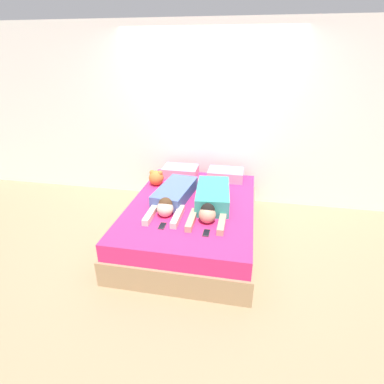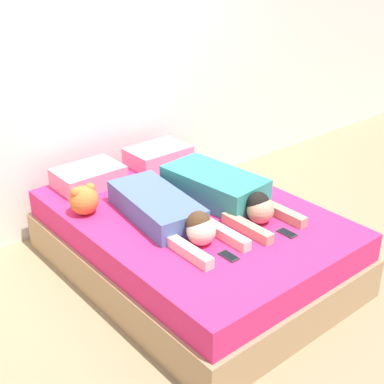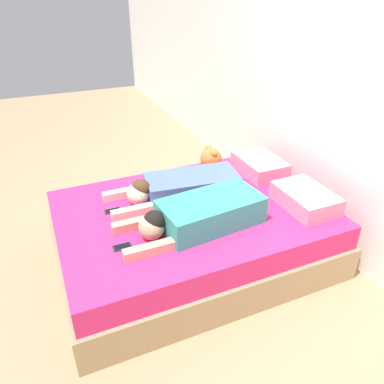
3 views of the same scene
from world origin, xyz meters
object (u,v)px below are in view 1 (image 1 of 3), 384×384
at_px(bed, 192,220).
at_px(cell_phone_right, 206,233).
at_px(person_left, 173,196).
at_px(plush_toy, 156,178).
at_px(cell_phone_left, 162,226).
at_px(person_right, 212,199).
at_px(pillow_head_left, 181,171).
at_px(pillow_head_right, 226,174).

height_order(bed, cell_phone_right, cell_phone_right).
xyz_separation_m(person_left, plush_toy, (-0.36, 0.47, 0.03)).
bearing_deg(cell_phone_left, cell_phone_right, -5.52).
bearing_deg(person_right, person_left, 176.19).
height_order(bed, cell_phone_left, cell_phone_left).
xyz_separation_m(bed, pillow_head_left, (-0.34, 0.84, 0.32)).
relative_size(person_right, cell_phone_left, 8.46).
xyz_separation_m(cell_phone_left, plush_toy, (-0.39, 1.05, 0.10)).
xyz_separation_m(pillow_head_right, plush_toy, (-0.93, -0.39, 0.04)).
relative_size(pillow_head_left, cell_phone_right, 3.85).
bearing_deg(bed, person_left, -176.67).
height_order(person_left, cell_phone_right, person_left).
relative_size(person_left, person_right, 1.03).
distance_m(cell_phone_left, plush_toy, 1.13).
bearing_deg(person_right, pillow_head_right, 84.43).
xyz_separation_m(bed, cell_phone_right, (0.27, -0.64, 0.25)).
bearing_deg(pillow_head_left, person_right, -56.68).
bearing_deg(cell_phone_right, plush_toy, 128.28).
distance_m(pillow_head_left, cell_phone_left, 1.45).
height_order(pillow_head_left, person_right, person_right).
xyz_separation_m(person_left, cell_phone_left, (0.03, -0.58, -0.08)).
xyz_separation_m(person_left, cell_phone_right, (0.51, -0.63, -0.08)).
bearing_deg(plush_toy, pillow_head_right, 22.57).
bearing_deg(cell_phone_right, pillow_head_left, 112.30).
distance_m(bed, cell_phone_left, 0.68).
bearing_deg(person_right, cell_phone_right, -87.71).
height_order(person_right, cell_phone_left, person_right).
height_order(pillow_head_left, cell_phone_right, pillow_head_left).
relative_size(person_right, plush_toy, 5.11).
relative_size(bed, person_left, 1.89).
bearing_deg(person_right, cell_phone_left, -129.87).
relative_size(pillow_head_right, plush_toy, 2.33).
height_order(pillow_head_left, plush_toy, plush_toy).
distance_m(person_left, person_right, 0.49).
height_order(cell_phone_left, plush_toy, plush_toy).
height_order(bed, plush_toy, plush_toy).
bearing_deg(plush_toy, cell_phone_left, -69.90).
bearing_deg(person_right, plush_toy, 149.15).
bearing_deg(cell_phone_left, plush_toy, 110.10).
relative_size(pillow_head_right, cell_phone_left, 3.85).
xyz_separation_m(bed, pillow_head_right, (0.34, 0.84, 0.32)).
xyz_separation_m(bed, person_left, (-0.24, -0.01, 0.33)).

